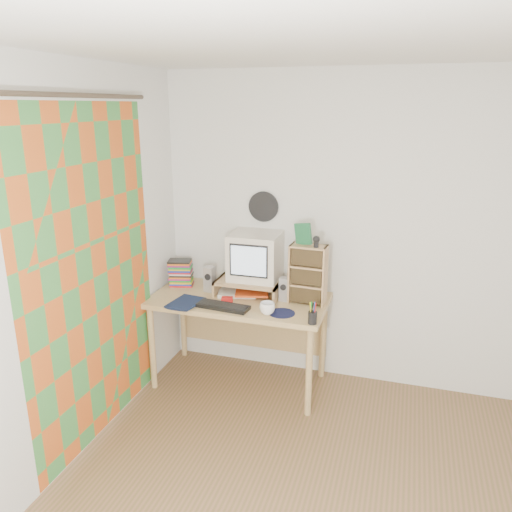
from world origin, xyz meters
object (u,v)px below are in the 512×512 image
Objects in this scene: cd_rack at (308,274)px; mug at (267,308)px; keyboard at (223,306)px; desk at (241,311)px; dvd_stack at (181,270)px; crt_monitor at (254,257)px; diary at (174,299)px.

mug is at bearing -123.91° from cd_rack.
keyboard is 0.88× the size of cd_rack.
desk is 0.63m from dvd_stack.
mug is at bearing -61.32° from crt_monitor.
mug is (0.35, -0.01, 0.03)m from keyboard.
crt_monitor is 0.85× the size of cd_rack.
desk is at bearing -22.63° from dvd_stack.
cd_rack is 1.82× the size of diary.
keyboard is at bearing -109.99° from crt_monitor.
crt_monitor is 3.47× the size of mug.
keyboard is at bearing -50.07° from dvd_stack.
desk is at bearing 135.45° from mug.
dvd_stack is 0.41m from diary.
cd_rack is (0.59, 0.30, 0.22)m from keyboard.
cd_rack reaches higher than desk.
dvd_stack is (-0.57, 0.08, 0.27)m from desk.
mug is (-0.24, -0.31, -0.19)m from cd_rack.
keyboard is 3.58× the size of mug.
crt_monitor is 0.47m from cd_rack.
crt_monitor is 1.49× the size of dvd_stack.
cd_rack is 4.08× the size of mug.
cd_rack is (0.54, 0.01, 0.37)m from desk.
desk is 0.46m from mug.
dvd_stack is at bearing 172.16° from desk.
cd_rack is (0.46, -0.08, -0.08)m from crt_monitor.
cd_rack reaches higher than dvd_stack.
diary is (0.12, -0.37, -0.11)m from dvd_stack.
crt_monitor is 0.52m from mug.
keyboard is 0.65m from dvd_stack.
mug reaches higher than keyboard.
diary reaches higher than keyboard.
desk is 0.65m from cd_rack.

